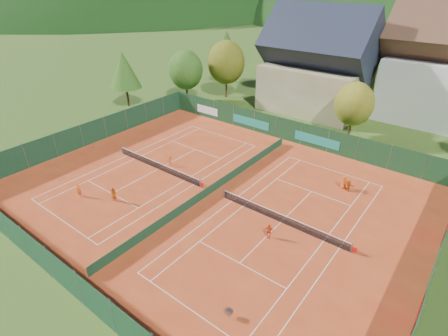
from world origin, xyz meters
TOP-DOWN VIEW (x-y plane):
  - ground at (0.00, 0.00)m, footprint 600.00×600.00m
  - clay_pad at (0.00, 0.00)m, footprint 40.00×32.00m
  - court_markings_left at (-8.00, 0.00)m, footprint 11.03×23.83m
  - court_markings_right at (8.00, 0.00)m, footprint 11.03×23.83m
  - tennis_net_left at (-7.85, 0.00)m, footprint 13.30×0.10m
  - tennis_net_right at (8.15, 0.00)m, footprint 13.30×0.10m
  - court_divider at (0.00, 0.00)m, footprint 0.03×28.80m
  - fence_north at (-0.46, 15.99)m, footprint 40.00×0.10m
  - fence_south at (0.00, -16.00)m, footprint 40.00×0.04m
  - fence_west at (-20.00, 0.00)m, footprint 0.04×32.00m
  - fence_east at (20.00, 0.05)m, footprint 0.09×32.00m
  - chalet at (-3.00, 30.00)m, footprint 16.20×12.00m
  - tree_west_front at (-22.00, 20.00)m, footprint 5.72×5.72m
  - tree_west_mid at (-18.00, 26.00)m, footprint 6.44×6.44m
  - tree_west_back at (-24.00, 34.00)m, footprint 5.60×5.60m
  - tree_center at (6.00, 22.00)m, footprint 5.01×5.01m
  - tree_west_side at (-28.00, 12.00)m, footprint 5.04×5.04m
  - ball_hopper at (10.28, -10.76)m, footprint 0.34×0.34m
  - loose_ball_0 at (-9.10, -3.90)m, footprint 0.07×0.07m
  - loose_ball_1 at (4.10, -11.36)m, footprint 0.07×0.07m
  - loose_ball_2 at (1.65, 2.04)m, footprint 0.07×0.07m
  - loose_ball_3 at (-4.33, 8.14)m, footprint 0.07×0.07m
  - player_left_near at (-10.16, -8.65)m, footprint 0.55×0.40m
  - player_left_mid at (-6.59, -7.10)m, footprint 0.82×0.67m
  - player_left_far at (-7.47, 1.46)m, footprint 0.94×0.82m
  - player_right_near at (8.19, -2.45)m, footprint 0.89×0.57m
  - player_right_far_a at (10.30, 8.99)m, footprint 0.82×0.64m
  - player_right_far_b at (10.84, 8.78)m, footprint 1.23×0.50m

SIDE VIEW (x-z plane):
  - ground at x=0.00m, z-range -0.02..-0.02m
  - clay_pad at x=0.00m, z-range 0.00..0.01m
  - court_markings_left at x=-8.00m, z-range 0.01..0.01m
  - court_markings_right at x=8.00m, z-range 0.01..0.01m
  - loose_ball_0 at x=-9.10m, z-range 0.00..0.07m
  - loose_ball_1 at x=4.10m, z-range 0.00..0.07m
  - loose_ball_2 at x=1.65m, z-range 0.00..0.07m
  - loose_ball_3 at x=-4.33m, z-range 0.00..0.07m
  - court_divider at x=0.00m, z-range 0.00..1.00m
  - tennis_net_left at x=-7.85m, z-range 0.00..1.02m
  - tennis_net_right at x=8.15m, z-range 0.00..1.02m
  - ball_hopper at x=10.28m, z-range 0.16..0.96m
  - player_left_far at x=-7.47m, z-range 0.00..1.26m
  - player_right_far_b at x=10.84m, z-range 0.00..1.29m
  - player_right_near at x=8.19m, z-range 0.00..1.41m
  - player_left_near at x=-10.16m, z-range 0.00..1.42m
  - player_right_far_a at x=10.30m, z-range 0.00..1.46m
  - player_left_mid at x=-6.59m, z-range 0.00..1.56m
  - fence_north at x=-0.46m, z-range -0.03..2.97m
  - fence_east at x=20.00m, z-range -0.02..2.98m
  - fence_south at x=0.00m, z-range 0.00..3.00m
  - fence_west at x=-20.00m, z-range 0.00..3.00m
  - tree_center at x=6.00m, z-range 0.92..8.52m
  - tree_west_front at x=-22.00m, z-range 1.05..9.74m
  - tree_west_side at x=-28.00m, z-range 1.56..10.56m
  - tree_west_mid at x=-18.00m, z-range 1.18..10.96m
  - chalet at x=-3.00m, z-range -1.38..14.62m
  - tree_west_back at x=-24.00m, z-range 1.74..11.74m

